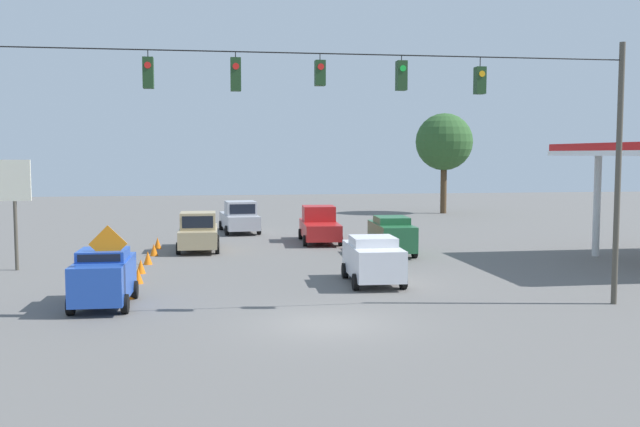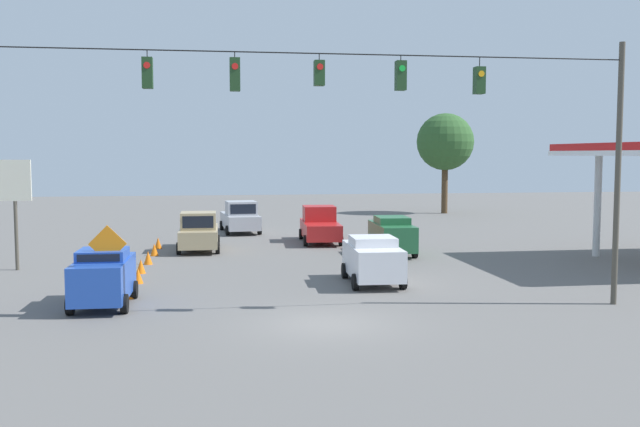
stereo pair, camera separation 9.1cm
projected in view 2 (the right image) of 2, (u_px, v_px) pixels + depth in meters
ground_plane at (326, 324)px, 21.96m from camera, size 140.00×140.00×0.00m
overhead_signal_span at (318, 132)px, 22.77m from camera, size 20.96×0.38×9.00m
pickup_truck_silver_withflow_deep at (240, 218)px, 47.43m from camera, size 2.68×5.40×2.12m
pickup_truck_red_oncoming_deep at (320, 226)px, 42.22m from camera, size 2.44×5.39×2.12m
sedan_blue_parked_shoulder at (103, 277)px, 24.39m from camera, size 2.01×3.85×1.97m
sedan_green_oncoming_far at (392, 235)px, 37.14m from camera, size 2.13×4.67×1.97m
sedan_white_crossing_near at (373, 259)px, 28.70m from camera, size 2.20×4.18×1.90m
pickup_truck_tan_withflow_far at (199, 232)px, 38.59m from camera, size 2.27×5.10×2.12m
traffic_cone_nearest at (128, 290)px, 25.69m from camera, size 0.41×0.41×0.63m
traffic_cone_second at (138, 276)px, 28.73m from camera, size 0.41×0.41×0.63m
traffic_cone_third at (141, 266)px, 31.15m from camera, size 0.41×0.41×0.63m
traffic_cone_fourth at (148, 258)px, 33.73m from camera, size 0.41×0.41×0.63m
traffic_cone_fifth at (154, 250)px, 36.56m from camera, size 0.41×0.41×0.63m
traffic_cone_farthest at (158, 243)px, 39.28m from camera, size 0.41×0.41×0.63m
work_zone_sign at (108, 250)px, 23.92m from camera, size 1.27×0.06×2.84m
tree_horizon_left at (445, 142)px, 62.39m from camera, size 5.00×5.00×8.79m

